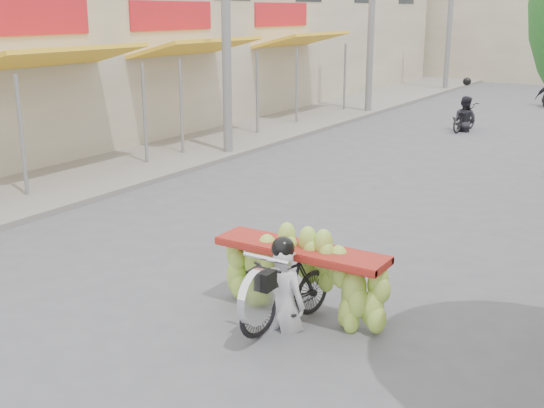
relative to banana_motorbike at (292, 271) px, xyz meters
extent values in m
cube|color=gray|center=(-8.15, 10.80, -0.61)|extent=(4.00, 60.00, 0.12)
cube|color=#BEB096|center=(-13.15, 9.80, 2.33)|extent=(8.00, 40.00, 6.00)
cube|color=yellow|center=(-8.27, 3.80, 2.08)|extent=(1.77, 4.00, 0.53)
cylinder|color=slate|center=(-7.45, 2.00, 0.61)|extent=(0.08, 0.08, 2.55)
cylinder|color=slate|center=(-7.45, 5.60, 0.61)|extent=(0.08, 0.08, 2.55)
cube|color=red|center=(-9.15, 3.80, 2.93)|extent=(0.10, 3.50, 0.80)
cube|color=yellow|center=(-8.27, 8.80, 2.08)|extent=(1.77, 4.00, 0.53)
cylinder|color=slate|center=(-7.45, 7.00, 0.61)|extent=(0.08, 0.08, 2.55)
cylinder|color=slate|center=(-7.45, 10.60, 0.61)|extent=(0.08, 0.08, 2.55)
cube|color=red|center=(-9.15, 8.80, 2.93)|extent=(0.10, 3.50, 0.80)
cube|color=yellow|center=(-8.27, 14.80, 2.08)|extent=(1.77, 4.00, 0.53)
cylinder|color=slate|center=(-7.45, 13.00, 0.61)|extent=(0.08, 0.08, 2.55)
cylinder|color=slate|center=(-7.45, 16.60, 0.61)|extent=(0.08, 0.08, 2.55)
cube|color=red|center=(-9.15, 14.80, 2.93)|extent=(0.10, 3.50, 0.80)
cylinder|color=slate|center=(-6.55, 7.80, 3.33)|extent=(0.24, 0.24, 8.00)
cylinder|color=slate|center=(-6.55, 16.80, 3.33)|extent=(0.24, 0.24, 8.00)
cylinder|color=slate|center=(-6.55, 25.80, 3.33)|extent=(0.24, 0.24, 8.00)
imported|color=black|center=(0.00, -0.15, -0.21)|extent=(0.80, 1.63, 0.92)
cylinder|color=silver|center=(0.00, -0.80, -0.05)|extent=(0.10, 0.66, 0.66)
cube|color=black|center=(0.00, -0.70, 0.13)|extent=(0.28, 0.22, 0.22)
cylinder|color=silver|center=(0.00, -0.60, 0.35)|extent=(0.60, 0.05, 0.05)
cube|color=maroon|center=(0.00, 0.20, 0.21)|extent=(2.24, 0.55, 0.10)
imported|color=silver|center=(0.00, -0.20, 0.40)|extent=(0.55, 0.41, 1.53)
sphere|color=black|center=(0.00, -0.23, 1.14)|extent=(0.28, 0.28, 0.28)
imported|color=black|center=(-2.36, 14.92, -0.23)|extent=(0.73, 1.60, 0.87)
imported|color=#24232A|center=(-2.36, 14.92, 0.46)|extent=(0.83, 0.56, 1.65)
sphere|color=black|center=(-2.36, 14.92, 0.91)|extent=(0.26, 0.26, 0.26)
camera|label=1|loc=(3.92, -6.75, 3.08)|focal=45.00mm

